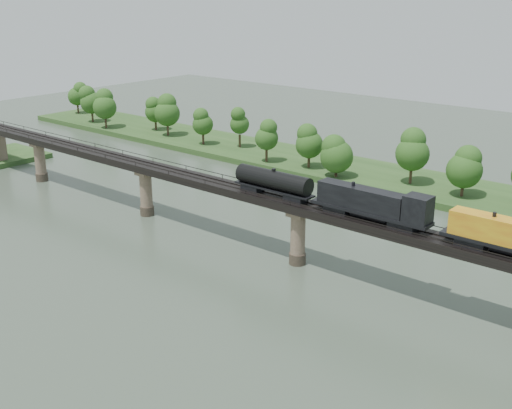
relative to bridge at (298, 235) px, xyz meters
The scene contains 6 objects.
ground 30.49m from the bridge, 90.00° to the right, with size 400.00×400.00×0.00m, color #354334.
far_bank 55.20m from the bridge, 90.00° to the left, with size 300.00×24.00×1.60m, color #26451B.
bridge is the anchor object (origin of this frame).
bridge_superstructure 6.33m from the bridge, 90.00° to the left, with size 220.00×4.90×0.75m.
far_treeline 51.30m from the bridge, 99.23° to the left, with size 289.06×17.54×13.60m.
freight_train 30.38m from the bridge, ahead, with size 82.80×3.23×5.70m.
Camera 1 is at (61.10, -54.74, 46.57)m, focal length 45.00 mm.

